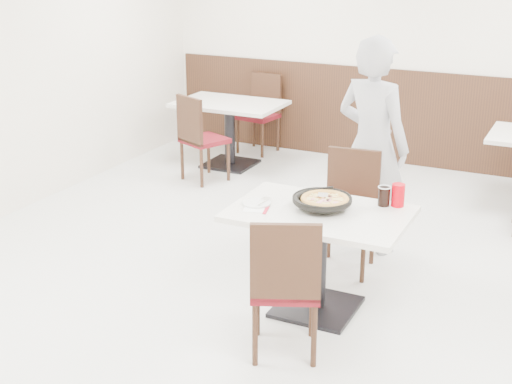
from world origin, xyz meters
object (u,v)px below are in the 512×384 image
at_px(red_cup, 398,195).
at_px(diner_person, 372,146).
at_px(chair_near, 285,283).
at_px(pizza, 325,202).
at_px(bg_chair_left_near, 205,138).
at_px(bg_chair_left_far, 258,114).
at_px(cola_glass, 384,197).
at_px(main_table, 318,261).
at_px(chair_far, 347,214).
at_px(side_plate, 257,203).
at_px(pizza_pan, 322,203).
at_px(bg_table_left, 230,134).

relative_size(red_cup, diner_person, 0.09).
height_order(chair_near, pizza, chair_near).
height_order(bg_chair_left_near, bg_chair_left_far, same).
relative_size(pizza, cola_glass, 2.41).
height_order(main_table, chair_far, chair_far).
bearing_deg(side_plate, main_table, 9.21).
bearing_deg(pizza, red_cup, 34.37).
relative_size(pizza_pan, bg_chair_left_far, 0.39).
height_order(diner_person, bg_chair_left_near, diner_person).
height_order(pizza_pan, red_cup, red_cup).
bearing_deg(chair_far, bg_chair_left_near, -40.69).
xyz_separation_m(main_table, pizza_pan, (-0.00, 0.04, 0.42)).
bearing_deg(bg_table_left, pizza, -51.58).
height_order(pizza, bg_table_left, pizza).
bearing_deg(red_cup, main_table, -144.37).
bearing_deg(chair_near, diner_person, 67.13).
xyz_separation_m(side_plate, bg_chair_left_far, (-1.67, 3.51, -0.28)).
bearing_deg(diner_person, cola_glass, 127.41).
xyz_separation_m(chair_far, bg_chair_left_near, (-2.12, 1.48, 0.00)).
relative_size(side_plate, red_cup, 1.24).
xyz_separation_m(chair_far, red_cup, (0.49, -0.38, 0.35)).
bearing_deg(pizza, side_plate, -167.53).
height_order(chair_near, bg_table_left, chair_near).
relative_size(chair_far, bg_table_left, 0.79).
height_order(main_table, cola_glass, cola_glass).
xyz_separation_m(pizza_pan, bg_chair_left_far, (-2.11, 3.39, -0.32)).
height_order(chair_far, diner_person, diner_person).
bearing_deg(pizza_pan, diner_person, 90.56).
relative_size(main_table, bg_chair_left_far, 1.26).
bearing_deg(main_table, pizza_pan, 90.46).
relative_size(side_plate, diner_person, 0.11).
xyz_separation_m(chair_near, diner_person, (-0.02, 1.81, 0.42)).
height_order(main_table, side_plate, side_plate).
xyz_separation_m(chair_near, side_plate, (-0.45, 0.52, 0.28)).
xyz_separation_m(side_plate, bg_table_left, (-1.72, 2.86, -0.38)).
bearing_deg(diner_person, bg_table_left, -20.69).
height_order(cola_glass, diner_person, diner_person).
xyz_separation_m(bg_chair_left_near, bg_chair_left_far, (0.04, 1.24, 0.00)).
distance_m(bg_chair_left_near, bg_chair_left_far, 1.24).
xyz_separation_m(chair_near, bg_table_left, (-2.17, 3.38, -0.10)).
bearing_deg(chair_near, cola_glass, 44.78).
relative_size(side_plate, bg_chair_left_near, 0.21).
relative_size(cola_glass, bg_table_left, 0.11).
bearing_deg(pizza_pan, cola_glass, 34.47).
bearing_deg(chair_far, bg_table_left, -50.07).
bearing_deg(chair_far, red_cup, 136.09).
relative_size(chair_far, side_plate, 4.79).
bearing_deg(red_cup, bg_chair_left_near, 144.37).
bearing_deg(diner_person, bg_chair_left_near, -8.98).
xyz_separation_m(diner_person, bg_chair_left_near, (-2.14, 0.97, -0.42)).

